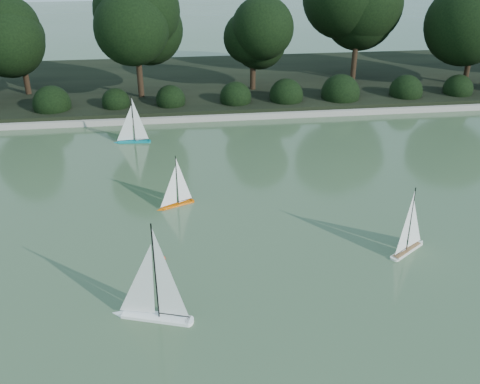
{
  "coord_description": "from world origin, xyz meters",
  "views": [
    {
      "loc": [
        -1.88,
        -7.55,
        5.71
      ],
      "look_at": [
        -0.62,
        2.33,
        0.7
      ],
      "focal_mm": 40.0,
      "sensor_mm": 36.0,
      "label": 1
    }
  ],
  "objects_px": {
    "sailboat_teal": "(130,135)",
    "race_buoy": "(161,259)",
    "sailboat_white_a": "(149,303)",
    "sailboat_orange": "(174,198)",
    "sailboat_white_b": "(411,240)"
  },
  "relations": [
    {
      "from": "sailboat_teal",
      "to": "race_buoy",
      "type": "xyz_separation_m",
      "value": [
        0.9,
        -6.24,
        -0.23
      ]
    },
    {
      "from": "sailboat_orange",
      "to": "race_buoy",
      "type": "height_order",
      "value": "sailboat_orange"
    },
    {
      "from": "sailboat_white_b",
      "to": "sailboat_teal",
      "type": "height_order",
      "value": "sailboat_teal"
    },
    {
      "from": "sailboat_white_a",
      "to": "sailboat_orange",
      "type": "bearing_deg",
      "value": 83.08
    },
    {
      "from": "sailboat_orange",
      "to": "sailboat_teal",
      "type": "height_order",
      "value": "sailboat_teal"
    },
    {
      "from": "sailboat_teal",
      "to": "race_buoy",
      "type": "relative_size",
      "value": 8.95
    },
    {
      "from": "race_buoy",
      "to": "sailboat_teal",
      "type": "bearing_deg",
      "value": 98.22
    },
    {
      "from": "sailboat_orange",
      "to": "race_buoy",
      "type": "relative_size",
      "value": 7.59
    },
    {
      "from": "sailboat_white_a",
      "to": "sailboat_orange",
      "type": "relative_size",
      "value": 1.5
    },
    {
      "from": "sailboat_white_a",
      "to": "race_buoy",
      "type": "distance_m",
      "value": 1.71
    },
    {
      "from": "sailboat_white_b",
      "to": "sailboat_orange",
      "type": "relative_size",
      "value": 1.17
    },
    {
      "from": "race_buoy",
      "to": "sailboat_white_a",
      "type": "bearing_deg",
      "value": -95.88
    },
    {
      "from": "sailboat_white_a",
      "to": "race_buoy",
      "type": "bearing_deg",
      "value": 84.12
    },
    {
      "from": "sailboat_white_a",
      "to": "sailboat_white_b",
      "type": "distance_m",
      "value": 5.18
    },
    {
      "from": "sailboat_teal",
      "to": "race_buoy",
      "type": "bearing_deg",
      "value": -81.78
    }
  ]
}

